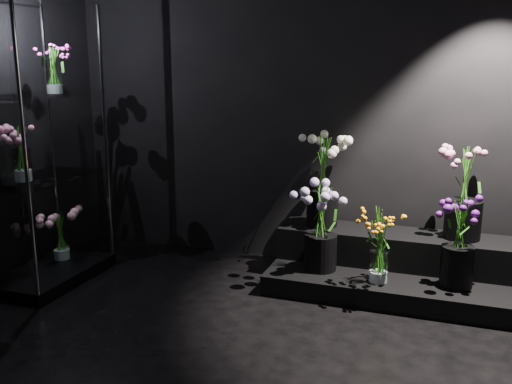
% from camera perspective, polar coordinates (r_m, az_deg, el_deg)
% --- Properties ---
extents(floor, '(4.00, 4.00, 0.00)m').
position_cam_1_polar(floor, '(3.44, -6.32, -17.23)').
color(floor, black).
rests_on(floor, ground).
extents(wall_back, '(4.00, 0.00, 4.00)m').
position_cam_1_polar(wall_back, '(4.86, 3.66, 9.10)').
color(wall_back, black).
rests_on(wall_back, floor).
extents(display_riser, '(1.85, 0.82, 0.41)m').
position_cam_1_polar(display_riser, '(4.58, 13.66, -7.25)').
color(display_riser, black).
rests_on(display_riser, floor).
extents(display_case, '(0.59, 0.98, 2.16)m').
position_cam_1_polar(display_case, '(4.69, -20.80, 4.21)').
color(display_case, black).
rests_on(display_case, floor).
extents(bouquet_orange_bells, '(0.36, 0.36, 0.56)m').
position_cam_1_polar(bouquet_orange_bells, '(4.20, 12.26, -5.15)').
color(bouquet_orange_bells, white).
rests_on(bouquet_orange_bells, display_riser).
extents(bouquet_lilac, '(0.40, 0.40, 0.65)m').
position_cam_1_polar(bouquet_lilac, '(4.36, 6.54, -3.06)').
color(bouquet_lilac, black).
rests_on(bouquet_lilac, display_riser).
extents(bouquet_purple, '(0.32, 0.32, 0.64)m').
position_cam_1_polar(bouquet_purple, '(4.25, 19.64, -4.50)').
color(bouquet_purple, black).
rests_on(bouquet_purple, display_riser).
extents(bouquet_cream_roses, '(0.37, 0.37, 0.75)m').
position_cam_1_polar(bouquet_cream_roses, '(4.61, 6.71, 1.72)').
color(bouquet_cream_roses, black).
rests_on(bouquet_cream_roses, display_riser).
extents(bouquet_pink_roses, '(0.37, 0.37, 0.70)m').
position_cam_1_polar(bouquet_pink_roses, '(4.52, 20.21, 0.32)').
color(bouquet_pink_roses, black).
rests_on(bouquet_pink_roses, display_riser).
extents(bouquet_case_pink, '(0.33, 0.33, 0.40)m').
position_cam_1_polar(bouquet_case_pink, '(4.61, -22.42, 3.67)').
color(bouquet_case_pink, white).
rests_on(bouquet_case_pink, display_case).
extents(bouquet_case_magenta, '(0.28, 0.28, 0.37)m').
position_cam_1_polar(bouquet_case_magenta, '(4.74, -19.62, 11.56)').
color(bouquet_case_magenta, white).
rests_on(bouquet_case_magenta, display_case).
extents(bouquet_case_base_pink, '(0.44, 0.44, 0.44)m').
position_cam_1_polar(bouquet_case_base_pink, '(5.03, -18.99, -3.82)').
color(bouquet_case_base_pink, white).
rests_on(bouquet_case_base_pink, display_case).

